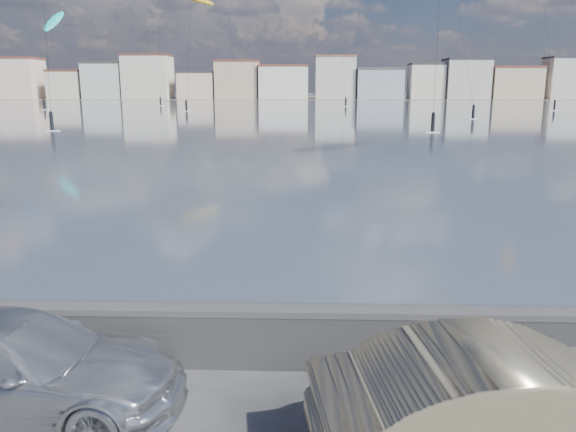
% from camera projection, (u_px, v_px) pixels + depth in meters
% --- Properties ---
extents(bay_water, '(500.00, 177.00, 0.00)m').
position_uv_depth(bay_water, '(298.00, 112.00, 95.58)').
color(bay_water, '#40495D').
rests_on(bay_water, ground).
extents(far_shore_strip, '(500.00, 60.00, 0.00)m').
position_uv_depth(far_shore_strip, '(302.00, 98.00, 201.20)').
color(far_shore_strip, '#4C473D').
rests_on(far_shore_strip, ground).
extents(seawall, '(400.00, 0.36, 1.08)m').
position_uv_depth(seawall, '(223.00, 332.00, 9.00)').
color(seawall, '#28282B').
rests_on(seawall, ground).
extents(far_buildings, '(240.79, 13.26, 14.60)m').
position_uv_depth(far_buildings, '(306.00, 81.00, 186.17)').
color(far_buildings, white).
rests_on(far_buildings, ground).
extents(car_silver, '(4.85, 2.19, 1.38)m').
position_uv_depth(car_silver, '(12.00, 366.00, 7.69)').
color(car_silver, silver).
rests_on(car_silver, ground).
extents(car_champagne, '(5.02, 2.32, 1.59)m').
position_uv_depth(car_champagne, '(520.00, 410.00, 6.46)').
color(car_champagne, tan).
rests_on(car_champagne, ground).
extents(kitesurfer_2, '(4.12, 15.70, 19.87)m').
position_uv_depth(kitesurfer_2, '(54.00, 23.00, 113.23)').
color(kitesurfer_2, '#19BFBF').
rests_on(kitesurfer_2, ground).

